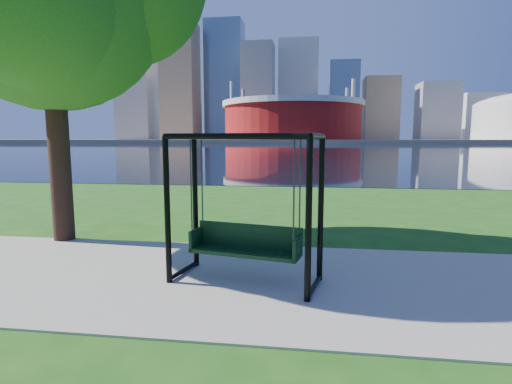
# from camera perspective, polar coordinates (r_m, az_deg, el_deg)

# --- Properties ---
(ground) EXTENTS (900.00, 900.00, 0.00)m
(ground) POSITION_cam_1_polar(r_m,az_deg,el_deg) (6.89, -0.84, -11.12)
(ground) COLOR #1E5114
(ground) RESTS_ON ground
(path) EXTENTS (120.00, 4.00, 0.03)m
(path) POSITION_cam_1_polar(r_m,az_deg,el_deg) (6.41, -1.53, -12.40)
(path) COLOR #9E937F
(path) RESTS_ON ground
(river) EXTENTS (900.00, 180.00, 0.02)m
(river) POSITION_cam_1_polar(r_m,az_deg,el_deg) (108.48, 7.29, 6.33)
(river) COLOR black
(river) RESTS_ON ground
(far_bank) EXTENTS (900.00, 228.00, 2.00)m
(far_bank) POSITION_cam_1_polar(r_m,az_deg,el_deg) (312.45, 7.65, 7.26)
(far_bank) COLOR #937F60
(far_bank) RESTS_ON ground
(stadium) EXTENTS (83.00, 83.00, 32.00)m
(stadium) POSITION_cam_1_polar(r_m,az_deg,el_deg) (242.00, 5.24, 10.37)
(stadium) COLOR maroon
(stadium) RESTS_ON far_bank
(skyline) EXTENTS (392.00, 66.00, 96.50)m
(skyline) POSITION_cam_1_polar(r_m,az_deg,el_deg) (327.62, 7.00, 13.40)
(skyline) COLOR gray
(skyline) RESTS_ON far_bank
(swing) EXTENTS (2.38, 1.40, 2.29)m
(swing) POSITION_cam_1_polar(r_m,az_deg,el_deg) (6.06, -1.53, -2.89)
(swing) COLOR black
(swing) RESTS_ON ground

